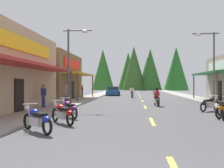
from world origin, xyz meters
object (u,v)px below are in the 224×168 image
at_px(rider_cruising_trailing, 132,93).
at_px(motorcycle_parked_right_5, 210,104).
at_px(streetlamp_left, 73,56).
at_px(parked_car_curbside, 113,91).
at_px(rider_cruising_lead, 157,98).
at_px(motorcycle_parked_right_4, 224,106).
at_px(motorcycle_parked_left_1, 63,113).
at_px(motorcycle_parked_left_2, 69,108).
at_px(pedestrian_browsing, 66,94).
at_px(streetlamp_right, 210,58).
at_px(pedestrian_by_shop, 44,95).
at_px(pedestrian_waiting, 82,90).
at_px(motorcycle_parked_left_0, 37,119).

bearing_deg(rider_cruising_trailing, motorcycle_parked_right_5, -164.82).
height_order(streetlamp_left, parked_car_curbside, streetlamp_left).
relative_size(rider_cruising_lead, rider_cruising_trailing, 1.00).
height_order(motorcycle_parked_right_4, motorcycle_parked_left_1, same).
xyz_separation_m(motorcycle_parked_left_2, pedestrian_browsing, (-1.65, 5.13, 0.51)).
xyz_separation_m(streetlamp_right, parked_car_curbside, (-9.53, 16.53, -3.29)).
bearing_deg(streetlamp_right, rider_cruising_lead, -168.08).
relative_size(pedestrian_by_shop, parked_car_curbside, 0.40).
bearing_deg(parked_car_curbside, streetlamp_left, 174.39).
relative_size(motorcycle_parked_right_5, motorcycle_parked_left_1, 1.02).
bearing_deg(motorcycle_parked_left_2, streetlamp_right, -89.64).
bearing_deg(parked_car_curbside, pedestrian_waiting, 153.09).
relative_size(streetlamp_right, motorcycle_parked_left_1, 3.72).
height_order(rider_cruising_trailing, pedestrian_waiting, pedestrian_waiting).
distance_m(motorcycle_parked_left_2, pedestrian_by_shop, 5.14).
distance_m(motorcycle_parked_right_5, motorcycle_parked_left_2, 9.17).
relative_size(streetlamp_right, parked_car_curbside, 1.39).
relative_size(pedestrian_browsing, pedestrian_waiting, 1.02).
distance_m(streetlamp_left, motorcycle_parked_right_4, 10.74).
height_order(pedestrian_browsing, pedestrian_waiting, pedestrian_browsing).
xyz_separation_m(streetlamp_left, motorcycle_parked_right_4, (9.80, -2.82, -3.37)).
relative_size(motorcycle_parked_right_5, pedestrian_by_shop, 0.95).
xyz_separation_m(motorcycle_parked_right_5, pedestrian_waiting, (-11.53, 13.60, 0.49)).
bearing_deg(rider_cruising_lead, streetlamp_left, 103.24).
distance_m(motorcycle_parked_left_1, motorcycle_parked_left_2, 1.97).
xyz_separation_m(pedestrian_browsing, pedestrian_waiting, (-1.50, 12.19, -0.02)).
height_order(rider_cruising_lead, rider_cruising_trailing, same).
xyz_separation_m(rider_cruising_lead, pedestrian_by_shop, (-8.30, -2.86, 0.37)).
relative_size(streetlamp_left, pedestrian_by_shop, 3.35).
bearing_deg(motorcycle_parked_left_2, streetlamp_left, -26.43).
relative_size(rider_cruising_trailing, pedestrian_waiting, 1.27).
relative_size(motorcycle_parked_left_1, parked_car_curbside, 0.37).
bearing_deg(parked_car_curbside, motorcycle_parked_left_1, 178.28).
relative_size(streetlamp_left, motorcycle_parked_left_2, 3.39).
bearing_deg(motorcycle_parked_right_5, motorcycle_parked_left_2, 162.56).
bearing_deg(streetlamp_left, parked_car_curbside, 86.33).
height_order(motorcycle_parked_left_0, rider_cruising_lead, rider_cruising_lead).
relative_size(motorcycle_parked_right_5, pedestrian_browsing, 0.97).
relative_size(rider_cruising_lead, pedestrian_browsing, 1.25).
bearing_deg(pedestrian_browsing, rider_cruising_trailing, 38.19).
height_order(streetlamp_right, pedestrian_waiting, streetlamp_right).
xyz_separation_m(motorcycle_parked_left_1, parked_car_curbside, (-0.10, 26.39, 0.20)).
bearing_deg(rider_cruising_trailing, motorcycle_parked_right_4, -165.59).
xyz_separation_m(streetlamp_left, pedestrian_waiting, (-2.06, 12.40, -2.89)).
xyz_separation_m(motorcycle_parked_left_0, motorcycle_parked_left_1, (0.37, 1.87, 0.00)).
relative_size(streetlamp_left, pedestrian_browsing, 3.42).
distance_m(motorcycle_parked_right_4, pedestrian_by_shop, 11.93).
height_order(motorcycle_parked_right_5, motorcycle_parked_left_1, same).
bearing_deg(rider_cruising_lead, pedestrian_browsing, 100.28).
distance_m(streetlamp_left, streetlamp_right, 11.19).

